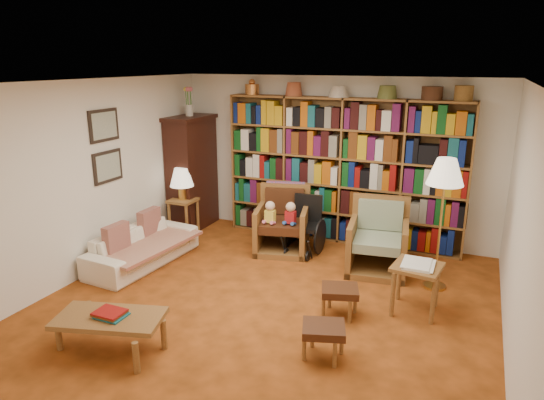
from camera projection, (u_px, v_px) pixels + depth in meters
The scene contains 23 objects.
floor at pixel (268, 302), 5.65m from camera, with size 5.00×5.00×0.00m, color #B4541B.
ceiling at pixel (268, 82), 4.96m from camera, with size 5.00×5.00×0.00m, color white.
wall_back at pixel (333, 159), 7.51m from camera, with size 5.00×5.00×0.00m, color white.
wall_front at pixel (110, 299), 3.10m from camera, with size 5.00×5.00×0.00m, color white.
wall_left at pixel (91, 178), 6.25m from camera, with size 5.00×5.00×0.00m, color white.
wall_right at pixel (522, 230), 4.35m from camera, with size 5.00×5.00×0.00m, color white.
bookshelf at pixel (342, 167), 7.30m from camera, with size 3.60×0.30×2.42m.
curio_cabinet at pixel (192, 171), 8.01m from camera, with size 0.50×0.95×2.40m.
framed_pictures at pixel (106, 146), 6.41m from camera, with size 0.03×0.52×0.97m.
sofa at pixel (143, 247), 6.68m from camera, with size 0.66×1.69×0.49m, color white.
sofa_throw at pixel (145, 244), 6.64m from camera, with size 0.82×1.52×0.04m, color beige.
cushion_left at pixel (150, 224), 6.98m from camera, with size 0.12×0.39×0.39m, color maroon.
cushion_right at pixel (117, 240), 6.36m from camera, with size 0.12×0.39×0.39m, color maroon.
side_table_lamp at pixel (183, 209), 7.70m from camera, with size 0.40×0.40×0.61m.
table_lamp at pixel (182, 178), 7.56m from camera, with size 0.37×0.37×0.51m.
armchair_leather at pixel (285, 224), 7.18m from camera, with size 0.94×0.96×0.96m.
armchair_sage at pixel (379, 243), 6.49m from camera, with size 0.87×0.90×0.96m.
wheelchair at pixel (305, 227), 7.07m from camera, with size 0.48×0.67×0.84m.
floor_lamp at pixel (445, 177), 5.65m from camera, with size 0.43×0.43×1.63m.
side_table_papers at pixel (417, 273), 5.33m from camera, with size 0.56×0.56×0.59m.
footstool_a at pixel (340, 292), 5.30m from camera, with size 0.48×0.44×0.34m.
footstool_b at pixel (324, 331), 4.54m from camera, with size 0.48×0.44×0.34m.
coffee_table at pixel (110, 320), 4.65m from camera, with size 1.12×0.77×0.41m.
Camera 1 is at (2.06, -4.66, 2.72)m, focal length 32.00 mm.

